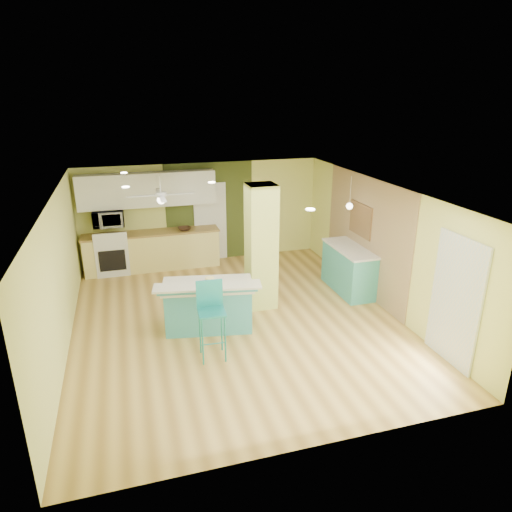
{
  "coord_description": "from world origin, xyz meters",
  "views": [
    {
      "loc": [
        -1.83,
        -7.61,
        4.14
      ],
      "look_at": [
        0.51,
        0.4,
        1.11
      ],
      "focal_mm": 32.0,
      "sensor_mm": 36.0,
      "label": 1
    }
  ],
  "objects_px": {
    "side_counter": "(349,269)",
    "fruit_bowl": "(184,229)",
    "peninsula": "(208,305)",
    "bar_stool": "(211,307)",
    "canister": "(210,282)"
  },
  "relations": [
    {
      "from": "peninsula",
      "to": "side_counter",
      "type": "bearing_deg",
      "value": 23.66
    },
    {
      "from": "side_counter",
      "to": "canister",
      "type": "xyz_separation_m",
      "value": [
        -3.22,
        -0.84,
        0.44
      ]
    },
    {
      "from": "peninsula",
      "to": "side_counter",
      "type": "xyz_separation_m",
      "value": [
        3.25,
        0.79,
        0.04
      ]
    },
    {
      "from": "bar_stool",
      "to": "side_counter",
      "type": "distance_m",
      "value": 3.82
    },
    {
      "from": "bar_stool",
      "to": "peninsula",
      "type": "bearing_deg",
      "value": 85.55
    },
    {
      "from": "canister",
      "to": "fruit_bowl",
      "type": "bearing_deg",
      "value": 89.86
    },
    {
      "from": "peninsula",
      "to": "fruit_bowl",
      "type": "xyz_separation_m",
      "value": [
        0.04,
        3.24,
        0.52
      ]
    },
    {
      "from": "peninsula",
      "to": "fruit_bowl",
      "type": "relative_size",
      "value": 5.93
    },
    {
      "from": "side_counter",
      "to": "peninsula",
      "type": "bearing_deg",
      "value": -166.39
    },
    {
      "from": "side_counter",
      "to": "canister",
      "type": "distance_m",
      "value": 3.36
    },
    {
      "from": "side_counter",
      "to": "fruit_bowl",
      "type": "bearing_deg",
      "value": 142.56
    },
    {
      "from": "side_counter",
      "to": "fruit_bowl",
      "type": "height_order",
      "value": "fruit_bowl"
    },
    {
      "from": "side_counter",
      "to": "bar_stool",
      "type": "bearing_deg",
      "value": -152.77
    },
    {
      "from": "bar_stool",
      "to": "fruit_bowl",
      "type": "relative_size",
      "value": 4.08
    },
    {
      "from": "fruit_bowl",
      "to": "peninsula",
      "type": "bearing_deg",
      "value": -90.71
    }
  ]
}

